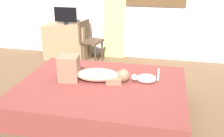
{
  "coord_description": "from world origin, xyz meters",
  "views": [
    {
      "loc": [
        0.9,
        -3.03,
        1.89
      ],
      "look_at": [
        0.22,
        0.11,
        0.6
      ],
      "focal_mm": 41.49,
      "sensor_mm": 36.0,
      "label": 1
    }
  ],
  "objects_px": {
    "bed": "(101,100)",
    "tv_monitor": "(65,15)",
    "chair_by_desk": "(89,38)",
    "person_lying": "(90,73)",
    "desk": "(67,41)",
    "cat": "(145,78)",
    "cup": "(79,24)"
  },
  "relations": [
    {
      "from": "cat",
      "to": "tv_monitor",
      "type": "distance_m",
      "value": 2.69
    },
    {
      "from": "cup",
      "to": "chair_by_desk",
      "type": "height_order",
      "value": "chair_by_desk"
    },
    {
      "from": "person_lying",
      "to": "chair_by_desk",
      "type": "bearing_deg",
      "value": 107.61
    },
    {
      "from": "desk",
      "to": "cup",
      "type": "height_order",
      "value": "cup"
    },
    {
      "from": "bed",
      "to": "chair_by_desk",
      "type": "bearing_deg",
      "value": 111.36
    },
    {
      "from": "cat",
      "to": "cup",
      "type": "height_order",
      "value": "cup"
    },
    {
      "from": "person_lying",
      "to": "desk",
      "type": "distance_m",
      "value": 2.3
    },
    {
      "from": "chair_by_desk",
      "to": "person_lying",
      "type": "bearing_deg",
      "value": -72.39
    },
    {
      "from": "bed",
      "to": "person_lying",
      "type": "xyz_separation_m",
      "value": [
        -0.17,
        0.08,
        0.34
      ]
    },
    {
      "from": "tv_monitor",
      "to": "cup",
      "type": "height_order",
      "value": "tv_monitor"
    },
    {
      "from": "tv_monitor",
      "to": "chair_by_desk",
      "type": "bearing_deg",
      "value": -16.38
    },
    {
      "from": "cat",
      "to": "desk",
      "type": "xyz_separation_m",
      "value": [
        -1.83,
        1.93,
        -0.15
      ]
    },
    {
      "from": "desk",
      "to": "tv_monitor",
      "type": "height_order",
      "value": "tv_monitor"
    },
    {
      "from": "bed",
      "to": "desk",
      "type": "height_order",
      "value": "desk"
    },
    {
      "from": "person_lying",
      "to": "bed",
      "type": "bearing_deg",
      "value": -26.45
    },
    {
      "from": "tv_monitor",
      "to": "chair_by_desk",
      "type": "xyz_separation_m",
      "value": [
        0.53,
        -0.16,
        -0.41
      ]
    },
    {
      "from": "cup",
      "to": "cat",
      "type": "bearing_deg",
      "value": -50.49
    },
    {
      "from": "person_lying",
      "to": "desk",
      "type": "relative_size",
      "value": 1.05
    },
    {
      "from": "cat",
      "to": "chair_by_desk",
      "type": "distance_m",
      "value": 2.2
    },
    {
      "from": "person_lying",
      "to": "chair_by_desk",
      "type": "xyz_separation_m",
      "value": [
        -0.58,
        1.84,
        -0.06
      ]
    },
    {
      "from": "cat",
      "to": "chair_by_desk",
      "type": "height_order",
      "value": "chair_by_desk"
    },
    {
      "from": "cat",
      "to": "desk",
      "type": "bearing_deg",
      "value": 133.5
    },
    {
      "from": "person_lying",
      "to": "cup",
      "type": "xyz_separation_m",
      "value": [
        -0.78,
        1.89,
        0.21
      ]
    },
    {
      "from": "person_lying",
      "to": "desk",
      "type": "height_order",
      "value": "person_lying"
    },
    {
      "from": "bed",
      "to": "cup",
      "type": "bearing_deg",
      "value": 115.77
    },
    {
      "from": "desk",
      "to": "chair_by_desk",
      "type": "distance_m",
      "value": 0.57
    },
    {
      "from": "cup",
      "to": "chair_by_desk",
      "type": "relative_size",
      "value": 0.1
    },
    {
      "from": "cat",
      "to": "cup",
      "type": "bearing_deg",
      "value": 129.51
    },
    {
      "from": "bed",
      "to": "tv_monitor",
      "type": "distance_m",
      "value": 2.54
    },
    {
      "from": "desk",
      "to": "bed",
      "type": "bearing_deg",
      "value": -58.37
    },
    {
      "from": "person_lying",
      "to": "desk",
      "type": "bearing_deg",
      "value": 119.13
    },
    {
      "from": "bed",
      "to": "person_lying",
      "type": "relative_size",
      "value": 2.34
    }
  ]
}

